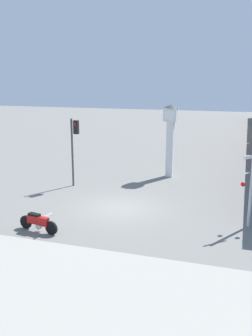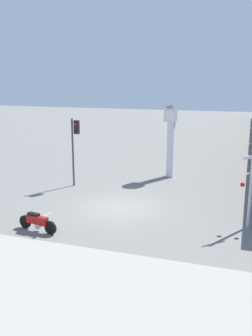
{
  "view_description": "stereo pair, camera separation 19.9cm",
  "coord_description": "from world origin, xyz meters",
  "px_view_note": "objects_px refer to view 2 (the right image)",
  "views": [
    {
      "loc": [
        5.8,
        -17.01,
        6.4
      ],
      "look_at": [
        -0.06,
        1.22,
        1.8
      ],
      "focal_mm": 40.0,
      "sensor_mm": 36.0,
      "label": 1
    },
    {
      "loc": [
        5.99,
        -16.95,
        6.4
      ],
      "look_at": [
        -0.06,
        1.22,
        1.8
      ],
      "focal_mm": 40.0,
      "sensor_mm": 36.0,
      "label": 2
    }
  ],
  "objects_px": {
    "clock_tower": "(171,130)",
    "railroad_crossing_signal": "(251,185)",
    "motorcycle": "(37,222)",
    "traffic_light": "(75,140)"
  },
  "relations": [
    {
      "from": "motorcycle",
      "to": "clock_tower",
      "type": "bearing_deg",
      "value": 82.5
    },
    {
      "from": "traffic_light",
      "to": "clock_tower",
      "type": "bearing_deg",
      "value": 38.64
    },
    {
      "from": "motorcycle",
      "to": "railroad_crossing_signal",
      "type": "xyz_separation_m",
      "value": [
        8.57,
        3.28,
        1.51
      ]
    },
    {
      "from": "clock_tower",
      "to": "traffic_light",
      "type": "bearing_deg",
      "value": -141.36
    },
    {
      "from": "clock_tower",
      "to": "railroad_crossing_signal",
      "type": "height_order",
      "value": "clock_tower"
    },
    {
      "from": "railroad_crossing_signal",
      "to": "traffic_light",
      "type": "bearing_deg",
      "value": 160.37
    },
    {
      "from": "traffic_light",
      "to": "railroad_crossing_signal",
      "type": "distance_m",
      "value": 10.73
    },
    {
      "from": "traffic_light",
      "to": "railroad_crossing_signal",
      "type": "relative_size",
      "value": 1.16
    },
    {
      "from": "clock_tower",
      "to": "railroad_crossing_signal",
      "type": "bearing_deg",
      "value": -56.2
    },
    {
      "from": "clock_tower",
      "to": "railroad_crossing_signal",
      "type": "xyz_separation_m",
      "value": [
        5.08,
        -7.59,
        -1.2
      ]
    }
  ]
}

